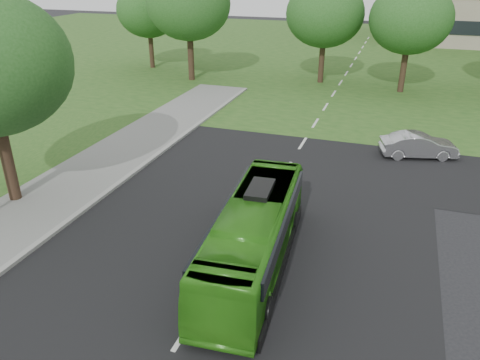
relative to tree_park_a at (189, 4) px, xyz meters
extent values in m
plane|color=black|center=(12.84, -26.88, -6.41)|extent=(160.00, 160.00, 0.00)
cube|color=black|center=(12.84, -6.88, -6.40)|extent=(14.00, 120.00, 0.01)
cube|color=black|center=(12.84, -12.88, -6.39)|extent=(80.00, 12.00, 0.01)
cube|color=silver|center=(12.84, -11.88, -6.39)|extent=(0.15, 90.00, 0.01)
cube|color=#29531B|center=(12.84, 18.12, -6.39)|extent=(120.00, 60.00, 0.01)
cylinder|color=black|center=(0.00, 0.00, -4.62)|extent=(0.54, 0.54, 3.58)
ellipsoid|color=#21521B|center=(0.00, 0.00, 0.02)|extent=(7.11, 7.11, 6.04)
cylinder|color=black|center=(11.11, 2.71, -4.84)|extent=(0.47, 0.47, 3.14)
ellipsoid|color=#21521B|center=(11.11, 2.71, -0.68)|extent=(6.46, 6.46, 5.49)
cylinder|color=black|center=(17.87, 1.53, -4.83)|extent=(0.48, 0.48, 3.16)
ellipsoid|color=#21521B|center=(17.87, 1.53, -0.73)|extent=(6.28, 6.28, 5.34)
cylinder|color=black|center=(-5.91, 3.61, -4.88)|extent=(0.46, 0.46, 3.05)
ellipsoid|color=#21521B|center=(-5.91, 3.61, -0.96)|extent=(5.98, 5.98, 5.08)
cylinder|color=black|center=(2.32, -24.09, -4.73)|extent=(0.50, 0.50, 3.35)
imported|color=#38961C|center=(13.71, -25.33, -5.18)|extent=(2.70, 8.93, 2.45)
imported|color=#B1B0B5|center=(19.13, -12.88, -5.75)|extent=(4.21, 2.42, 1.31)
camera|label=1|loc=(17.64, -38.28, 3.19)|focal=35.00mm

